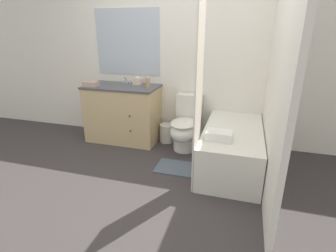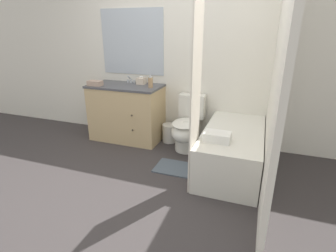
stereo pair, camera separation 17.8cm
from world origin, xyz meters
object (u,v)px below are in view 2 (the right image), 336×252
at_px(bathtub, 232,150).
at_px(tissue_box, 141,81).
at_px(bath_towel_folded, 217,137).
at_px(toilet, 187,128).
at_px(bath_mat, 179,169).
at_px(soap_dispenser, 150,82).
at_px(wastebasket, 170,133).
at_px(sink_faucet, 131,81).
at_px(vanity_cabinet, 127,112).
at_px(hand_towel_folded, 95,83).

relative_size(bathtub, tissue_box, 10.80).
relative_size(bathtub, bath_towel_folded, 5.03).
distance_m(toilet, bath_towel_folded, 0.90).
distance_m(bath_towel_folded, bath_mat, 0.71).
bearing_deg(soap_dispenser, tissue_box, 139.98).
bearing_deg(toilet, wastebasket, 150.61).
distance_m(sink_faucet, soap_dispenser, 0.47).
bearing_deg(toilet, soap_dispenser, 175.15).
distance_m(bathtub, tissue_box, 1.68).
bearing_deg(tissue_box, toilet, -17.05).
xyz_separation_m(soap_dispenser, bath_towel_folded, (1.08, -0.74, -0.37)).
bearing_deg(wastebasket, bath_mat, -62.86).
bearing_deg(bath_towel_folded, toilet, 127.18).
height_order(sink_faucet, wastebasket, sink_faucet).
xyz_separation_m(vanity_cabinet, tissue_box, (0.19, 0.16, 0.46)).
xyz_separation_m(vanity_cabinet, bathtub, (1.64, -0.41, -0.18)).
distance_m(vanity_cabinet, wastebasket, 0.72).
xyz_separation_m(hand_towel_folded, bath_mat, (1.44, -0.48, -0.87)).
relative_size(hand_towel_folded, bath_mat, 0.35).
distance_m(sink_faucet, bathtub, 1.85).
relative_size(vanity_cabinet, soap_dispenser, 6.31).
relative_size(vanity_cabinet, sink_faucet, 7.51).
distance_m(wastebasket, bath_towel_folded, 1.28).
relative_size(sink_faucet, hand_towel_folded, 0.70).
distance_m(vanity_cabinet, toilet, 0.98).
distance_m(toilet, bathtub, 0.74).
distance_m(sink_faucet, wastebasket, 0.99).
bearing_deg(tissue_box, vanity_cabinet, -139.87).
relative_size(soap_dispenser, hand_towel_folded, 0.84).
relative_size(vanity_cabinet, tissue_box, 8.28).
height_order(vanity_cabinet, sink_faucet, sink_faucet).
bearing_deg(tissue_box, bath_mat, -43.71).
distance_m(vanity_cabinet, bath_mat, 1.31).
bearing_deg(wastebasket, hand_towel_folded, -165.32).
bearing_deg(hand_towel_folded, vanity_cabinet, 24.58).
distance_m(bathtub, wastebasket, 1.11).
height_order(bathtub, hand_towel_folded, hand_towel_folded).
xyz_separation_m(wastebasket, soap_dispenser, (-0.24, -0.13, 0.78)).
xyz_separation_m(bathtub, wastebasket, (-0.98, 0.51, -0.11)).
xyz_separation_m(vanity_cabinet, toilet, (0.97, -0.08, -0.10)).
height_order(toilet, bathtub, toilet).
relative_size(toilet, tissue_box, 5.72).
distance_m(tissue_box, bath_mat, 1.48).
height_order(sink_faucet, toilet, sink_faucet).
distance_m(bathtub, soap_dispenser, 1.44).
height_order(vanity_cabinet, wastebasket, vanity_cabinet).
height_order(tissue_box, soap_dispenser, soap_dispenser).
height_order(vanity_cabinet, soap_dispenser, soap_dispenser).
xyz_separation_m(vanity_cabinet, bath_mat, (1.05, -0.66, -0.42)).
distance_m(bathtub, hand_towel_folded, 2.13).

